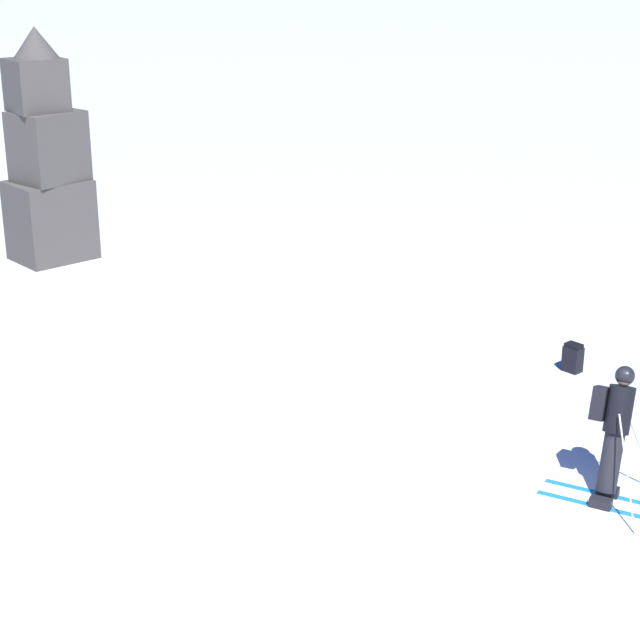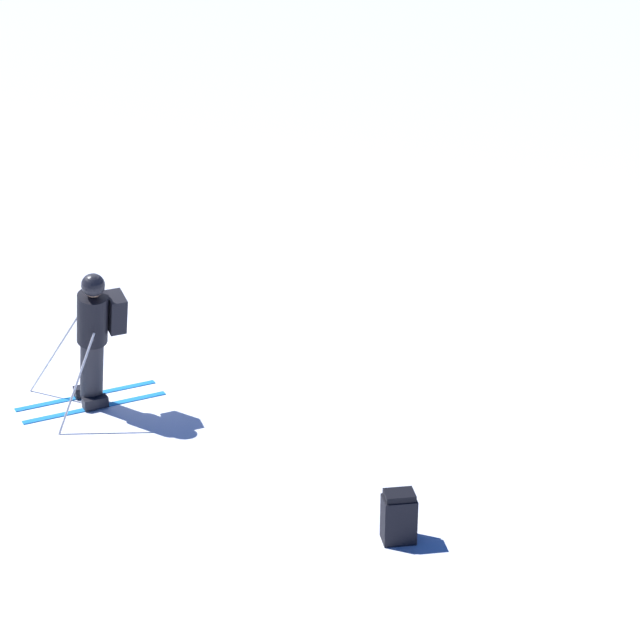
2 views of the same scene
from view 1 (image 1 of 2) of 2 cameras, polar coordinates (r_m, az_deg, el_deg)
ground_plane at (r=13.92m, az=12.67°, el=-10.73°), size 300.00×300.00×0.00m
skier at (r=14.46m, az=15.43°, el=-5.44°), size 1.28×1.73×1.77m
rock_pillar at (r=24.67m, az=-14.37°, el=8.01°), size 1.64×1.44×5.14m
spare_backpack at (r=18.53m, az=13.33°, el=-1.97°), size 0.22×0.30×0.50m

